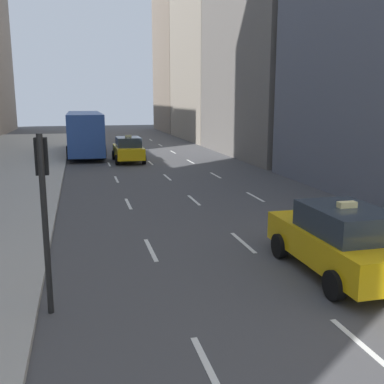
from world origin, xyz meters
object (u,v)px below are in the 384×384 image
(traffic_light_pole, at_px, (44,195))
(taxi_lead, at_px, (128,149))
(taxi_second, at_px, (340,240))
(city_bus, at_px, (85,132))

(traffic_light_pole, bearing_deg, taxi_lead, 79.89)
(taxi_lead, xyz_separation_m, traffic_light_pole, (-3.95, -22.16, 1.53))
(taxi_second, relative_size, traffic_light_pole, 1.22)
(city_bus, bearing_deg, taxi_lead, -62.55)
(taxi_second, xyz_separation_m, traffic_light_pole, (-6.75, -0.34, 1.53))
(taxi_lead, distance_m, city_bus, 6.17)
(traffic_light_pole, bearing_deg, city_bus, 87.64)
(traffic_light_pole, bearing_deg, taxi_second, 2.90)
(taxi_second, bearing_deg, taxi_lead, 97.31)
(taxi_lead, relative_size, traffic_light_pole, 1.22)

